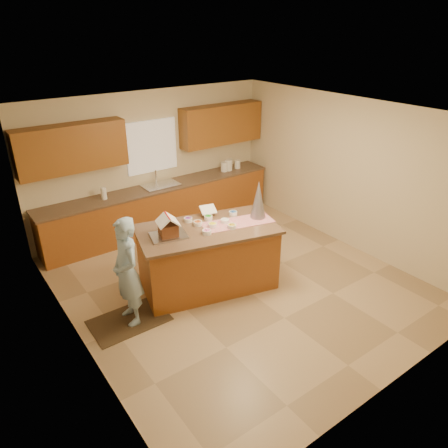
{
  "coord_description": "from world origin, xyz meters",
  "views": [
    {
      "loc": [
        -3.54,
        -4.55,
        3.83
      ],
      "look_at": [
        -0.1,
        0.2,
        1.0
      ],
      "focal_mm": 33.85,
      "sensor_mm": 36.0,
      "label": 1
    }
  ],
  "objects_px": {
    "tinsel_tree": "(258,200)",
    "gingerbread_house": "(168,227)",
    "boy": "(127,272)",
    "island_base": "(208,259)"
  },
  "relations": [
    {
      "from": "island_base",
      "to": "boy",
      "type": "distance_m",
      "value": 1.4
    },
    {
      "from": "boy",
      "to": "gingerbread_house",
      "type": "xyz_separation_m",
      "value": [
        0.75,
        0.18,
        0.38
      ]
    },
    {
      "from": "island_base",
      "to": "tinsel_tree",
      "type": "relative_size",
      "value": 3.27
    },
    {
      "from": "tinsel_tree",
      "to": "island_base",
      "type": "bearing_deg",
      "value": 169.49
    },
    {
      "from": "island_base",
      "to": "boy",
      "type": "relative_size",
      "value": 1.28
    },
    {
      "from": "island_base",
      "to": "tinsel_tree",
      "type": "height_order",
      "value": "tinsel_tree"
    },
    {
      "from": "tinsel_tree",
      "to": "gingerbread_house",
      "type": "distance_m",
      "value": 1.49
    },
    {
      "from": "tinsel_tree",
      "to": "boy",
      "type": "bearing_deg",
      "value": 178.19
    },
    {
      "from": "tinsel_tree",
      "to": "gingerbread_house",
      "type": "xyz_separation_m",
      "value": [
        -1.46,
        0.25,
        -0.16
      ]
    },
    {
      "from": "boy",
      "to": "gingerbread_house",
      "type": "distance_m",
      "value": 0.86
    }
  ]
}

